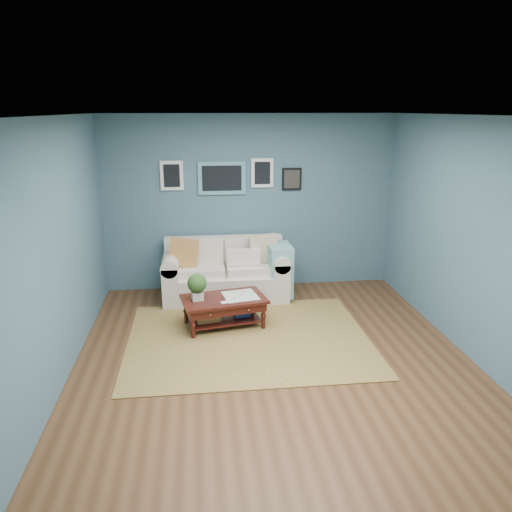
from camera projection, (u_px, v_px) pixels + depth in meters
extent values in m
plane|color=brown|center=(273.00, 358.00, 5.76)|extent=(5.00, 5.00, 0.00)
plane|color=white|center=(276.00, 115.00, 4.99)|extent=(5.00, 5.00, 0.00)
cube|color=#45687A|center=(250.00, 203.00, 7.76)|extent=(4.50, 0.02, 2.70)
cube|color=#45687A|center=(338.00, 354.00, 3.00)|extent=(4.50, 0.02, 2.70)
cube|color=#45687A|center=(58.00, 252.00, 5.13)|extent=(0.02, 5.00, 2.70)
cube|color=#45687A|center=(471.00, 239.00, 5.63)|extent=(0.02, 5.00, 2.70)
cube|color=#5F989F|center=(222.00, 178.00, 7.57)|extent=(0.72, 0.03, 0.50)
cube|color=black|center=(222.00, 178.00, 7.55)|extent=(0.60, 0.01, 0.38)
cube|color=white|center=(172.00, 176.00, 7.47)|extent=(0.34, 0.03, 0.44)
cube|color=white|center=(262.00, 173.00, 7.62)|extent=(0.34, 0.03, 0.44)
cube|color=black|center=(292.00, 179.00, 7.70)|extent=(0.30, 0.03, 0.34)
cube|color=brown|center=(248.00, 339.00, 6.23)|extent=(2.98, 2.38, 0.01)
cube|color=beige|center=(225.00, 285.00, 7.55)|extent=(1.38, 0.85, 0.41)
cube|color=beige|center=(224.00, 251.00, 7.74)|extent=(1.80, 0.21, 0.47)
cube|color=beige|center=(171.00, 281.00, 7.43)|extent=(0.23, 0.85, 0.60)
cube|color=beige|center=(278.00, 277.00, 7.61)|extent=(0.23, 0.85, 0.60)
cylinder|color=beige|center=(170.00, 261.00, 7.35)|extent=(0.25, 0.85, 0.25)
cylinder|color=beige|center=(278.00, 258.00, 7.53)|extent=(0.25, 0.85, 0.25)
cube|color=beige|center=(201.00, 270.00, 7.38)|extent=(0.70, 0.54, 0.13)
cube|color=beige|center=(250.00, 268.00, 7.46)|extent=(0.70, 0.54, 0.13)
cube|color=beige|center=(200.00, 250.00, 7.57)|extent=(0.70, 0.12, 0.35)
cube|color=beige|center=(248.00, 248.00, 7.65)|extent=(0.70, 0.12, 0.35)
cube|color=orange|center=(184.00, 252.00, 7.28)|extent=(0.47, 0.17, 0.46)
cube|color=beige|center=(263.00, 249.00, 7.48)|extent=(0.46, 0.17, 0.45)
cube|color=silver|center=(244.00, 257.00, 7.36)|extent=(0.48, 0.12, 0.23)
cube|color=#77B1AC|center=(279.00, 270.00, 7.46)|extent=(0.33, 0.53, 0.78)
cube|color=black|center=(224.00, 299.00, 6.49)|extent=(1.17, 0.82, 0.04)
cube|color=black|center=(224.00, 304.00, 6.51)|extent=(1.09, 0.74, 0.11)
cube|color=black|center=(224.00, 319.00, 6.57)|extent=(0.98, 0.63, 0.02)
sphere|color=gold|center=(210.00, 315.00, 6.18)|extent=(0.03, 0.03, 0.03)
sphere|color=gold|center=(249.00, 310.00, 6.32)|extent=(0.03, 0.03, 0.03)
cylinder|color=black|center=(193.00, 325.00, 6.19)|extent=(0.05, 0.05, 0.37)
cylinder|color=black|center=(263.00, 316.00, 6.46)|extent=(0.05, 0.05, 0.37)
cylinder|color=black|center=(186.00, 311.00, 6.63)|extent=(0.05, 0.05, 0.37)
cylinder|color=black|center=(252.00, 303.00, 6.90)|extent=(0.05, 0.05, 0.37)
cube|color=beige|center=(197.00, 296.00, 6.41)|extent=(0.17, 0.17, 0.11)
sphere|color=#1E4619|center=(197.00, 283.00, 6.36)|extent=(0.25, 0.25, 0.25)
cube|color=white|center=(240.00, 296.00, 6.55)|extent=(0.50, 0.50, 0.01)
cube|color=#AE7C45|center=(208.00, 314.00, 6.48)|extent=(0.34, 0.27, 0.18)
cube|color=navy|center=(242.00, 312.00, 6.64)|extent=(0.24, 0.20, 0.10)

